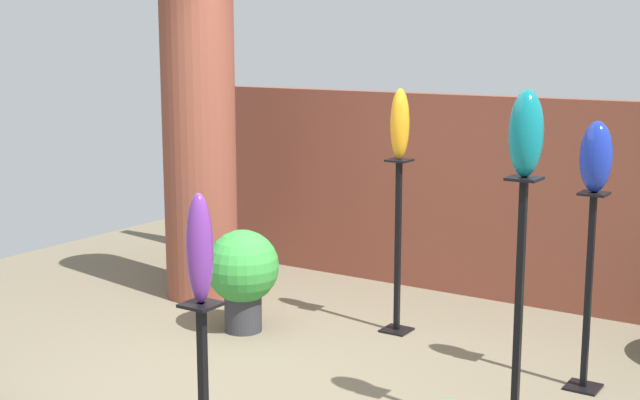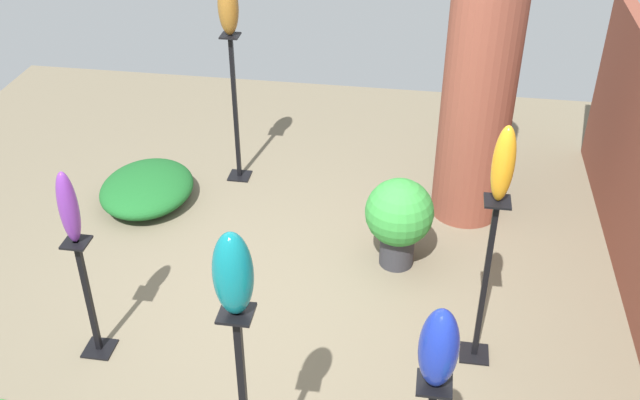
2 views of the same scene
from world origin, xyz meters
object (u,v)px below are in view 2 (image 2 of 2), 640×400
pedestal_bronze (236,115)px  art_vase_bronze (228,7)px  pedestal_amber (484,289)px  art_vase_cobalt (439,348)px  brick_pillar (480,83)px  art_vase_teal (233,274)px  pedestal_violet (90,303)px  potted_plant_mid_left (399,217)px  art_vase_amber (503,164)px  art_vase_violet (69,208)px

pedestal_bronze → art_vase_bronze: bearing=-153.4°
pedestal_amber → art_vase_cobalt: size_ratio=3.01×
brick_pillar → pedestal_amber: 1.91m
pedestal_amber → art_vase_teal: (1.37, -1.24, 1.06)m
pedestal_violet → potted_plant_mid_left: 2.36m
art_vase_bronze → art_vase_amber: 2.99m
pedestal_bronze → art_vase_teal: 3.68m
brick_pillar → art_vase_amber: brick_pillar is taller
art_vase_amber → potted_plant_mid_left: bearing=-147.5°
pedestal_amber → art_vase_amber: art_vase_amber is taller
art_vase_cobalt → potted_plant_mid_left: art_vase_cobalt is taller
pedestal_bronze → art_vase_amber: bearing=46.7°
pedestal_violet → pedestal_amber: bearing=97.9°
pedestal_bronze → art_vase_violet: (2.40, -0.40, 0.53)m
pedestal_violet → brick_pillar: bearing=130.6°
art_vase_cobalt → pedestal_bronze: bearing=-152.4°
art_vase_teal → art_vase_bronze: (-3.42, -0.92, 0.01)m
art_vase_bronze → pedestal_bronze: bearing=26.6°
art_vase_bronze → art_vase_amber: art_vase_bronze is taller
art_vase_violet → art_vase_bronze: bearing=170.6°
pedestal_amber → pedestal_violet: size_ratio=1.36×
brick_pillar → art_vase_cobalt: 3.29m
art_vase_amber → potted_plant_mid_left: 1.56m
art_vase_cobalt → potted_plant_mid_left: (-2.42, -0.27, -0.99)m
art_vase_amber → potted_plant_mid_left: (-0.95, -0.60, -1.07)m
art_vase_teal → art_vase_violet: size_ratio=0.87×
brick_pillar → pedestal_amber: size_ratio=1.93×
potted_plant_mid_left → pedestal_violet: bearing=-56.5°
art_vase_bronze → pedestal_violet: bearing=-9.4°
pedestal_violet → art_vase_teal: 2.07m
brick_pillar → potted_plant_mid_left: bearing=-32.7°
pedestal_violet → art_vase_amber: (-0.35, 2.57, 1.10)m
art_vase_teal → potted_plant_mid_left: 2.69m
pedestal_violet → art_vase_amber: 2.82m
pedestal_amber → pedestal_violet: bearing=-82.1°
art_vase_teal → art_vase_amber: (-1.37, 1.24, -0.13)m
art_vase_violet → pedestal_bronze: bearing=170.6°
art_vase_cobalt → art_vase_amber: art_vase_amber is taller
art_vase_cobalt → art_vase_teal: bearing=-96.1°
art_vase_violet → art_vase_teal: bearing=52.4°
art_vase_violet → potted_plant_mid_left: bearing=123.5°
art_vase_cobalt → art_vase_violet: (-1.12, -2.24, -0.25)m
pedestal_violet → art_vase_bronze: size_ratio=1.90×
pedestal_amber → art_vase_bronze: size_ratio=2.59×
art_vase_teal → art_vase_bronze: art_vase_bronze is taller
potted_plant_mid_left → pedestal_bronze: bearing=-125.1°
art_vase_amber → potted_plant_mid_left: size_ratio=0.66×
art_vase_cobalt → art_vase_amber: size_ratio=0.84×
pedestal_bronze → art_vase_violet: 2.49m
pedestal_bronze → art_vase_bronze: art_vase_bronze is taller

